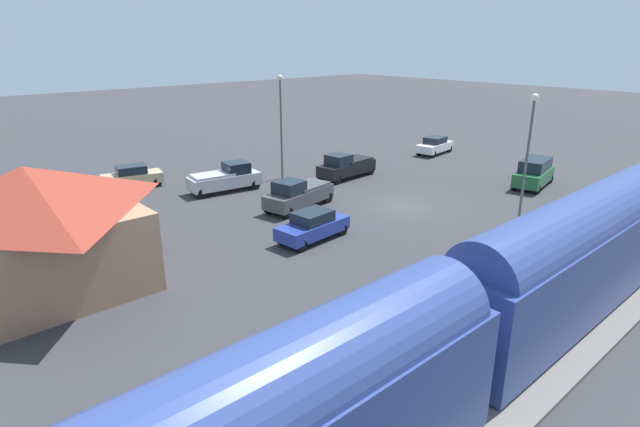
{
  "coord_description": "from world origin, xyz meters",
  "views": [
    {
      "loc": [
        -21.26,
        26.96,
        11.06
      ],
      "look_at": [
        0.53,
        7.31,
        1.0
      ],
      "focal_mm": 28.69,
      "sensor_mm": 36.0,
      "label": 1
    }
  ],
  "objects_px": {
    "sedan_white": "(435,145)",
    "light_pole_near_platform": "(529,145)",
    "pedestrian_waiting_far": "(611,198)",
    "pickup_silver": "(226,178)",
    "suv_green": "(534,172)",
    "pedestrian_on_platform": "(541,228)",
    "station_building": "(33,224)",
    "pickup_charcoal": "(298,194)",
    "light_pole_lot_center": "(281,115)",
    "sedan_blue": "(313,226)",
    "pickup_black": "(346,166)",
    "sedan_tan": "(132,176)"
  },
  "relations": [
    {
      "from": "pedestrian_on_platform",
      "to": "suv_green",
      "type": "distance_m",
      "value": 13.58
    },
    {
      "from": "pedestrian_on_platform",
      "to": "pickup_silver",
      "type": "relative_size",
      "value": 0.3
    },
    {
      "from": "suv_green",
      "to": "light_pole_near_platform",
      "type": "bearing_deg",
      "value": 111.55
    },
    {
      "from": "sedan_blue",
      "to": "light_pole_lot_center",
      "type": "distance_m",
      "value": 14.72
    },
    {
      "from": "suv_green",
      "to": "pickup_black",
      "type": "height_order",
      "value": "suv_green"
    },
    {
      "from": "station_building",
      "to": "pickup_charcoal",
      "type": "height_order",
      "value": "station_building"
    },
    {
      "from": "station_building",
      "to": "pedestrian_waiting_far",
      "type": "relative_size",
      "value": 5.89
    },
    {
      "from": "sedan_tan",
      "to": "pickup_charcoal",
      "type": "distance_m",
      "value": 14.23
    },
    {
      "from": "sedan_white",
      "to": "sedan_tan",
      "type": "bearing_deg",
      "value": 72.95
    },
    {
      "from": "station_building",
      "to": "light_pole_near_platform",
      "type": "xyz_separation_m",
      "value": [
        -11.2,
        -24.51,
        2.08
      ]
    },
    {
      "from": "suv_green",
      "to": "pickup_silver",
      "type": "distance_m",
      "value": 23.97
    },
    {
      "from": "pickup_charcoal",
      "to": "sedan_white",
      "type": "relative_size",
      "value": 1.21
    },
    {
      "from": "sedan_tan",
      "to": "pickup_silver",
      "type": "bearing_deg",
      "value": -140.3
    },
    {
      "from": "station_building",
      "to": "light_pole_lot_center",
      "type": "height_order",
      "value": "light_pole_lot_center"
    },
    {
      "from": "pickup_charcoal",
      "to": "sedan_blue",
      "type": "height_order",
      "value": "pickup_charcoal"
    },
    {
      "from": "sedan_tan",
      "to": "sedan_blue",
      "type": "relative_size",
      "value": 1.03
    },
    {
      "from": "sedan_blue",
      "to": "pickup_silver",
      "type": "bearing_deg",
      "value": -8.09
    },
    {
      "from": "pedestrian_waiting_far",
      "to": "pickup_charcoal",
      "type": "height_order",
      "value": "pickup_charcoal"
    },
    {
      "from": "station_building",
      "to": "light_pole_near_platform",
      "type": "relative_size",
      "value": 1.25
    },
    {
      "from": "pickup_silver",
      "to": "sedan_blue",
      "type": "relative_size",
      "value": 1.21
    },
    {
      "from": "station_building",
      "to": "sedan_white",
      "type": "distance_m",
      "value": 38.11
    },
    {
      "from": "light_pole_near_platform",
      "to": "light_pole_lot_center",
      "type": "bearing_deg",
      "value": 12.34
    },
    {
      "from": "pedestrian_on_platform",
      "to": "station_building",
      "type": "bearing_deg",
      "value": 56.97
    },
    {
      "from": "pedestrian_on_platform",
      "to": "pedestrian_waiting_far",
      "type": "xyz_separation_m",
      "value": [
        -0.44,
        -8.79,
        0.0
      ]
    },
    {
      "from": "light_pole_near_platform",
      "to": "light_pole_lot_center",
      "type": "xyz_separation_m",
      "value": [
        18.77,
        4.11,
        0.18
      ]
    },
    {
      "from": "sedan_tan",
      "to": "light_pole_lot_center",
      "type": "relative_size",
      "value": 0.57
    },
    {
      "from": "light_pole_lot_center",
      "to": "sedan_blue",
      "type": "bearing_deg",
      "value": 149.11
    },
    {
      "from": "sedan_blue",
      "to": "pedestrian_waiting_far",
      "type": "bearing_deg",
      "value": -120.07
    },
    {
      "from": "pedestrian_waiting_far",
      "to": "light_pole_near_platform",
      "type": "relative_size",
      "value": 0.21
    },
    {
      "from": "pedestrian_waiting_far",
      "to": "sedan_white",
      "type": "bearing_deg",
      "value": -21.31
    },
    {
      "from": "sedan_white",
      "to": "light_pole_lot_center",
      "type": "relative_size",
      "value": 0.56
    },
    {
      "from": "pedestrian_on_platform",
      "to": "pickup_black",
      "type": "distance_m",
      "value": 18.3
    },
    {
      "from": "sedan_tan",
      "to": "sedan_white",
      "type": "distance_m",
      "value": 29.01
    },
    {
      "from": "pickup_black",
      "to": "light_pole_lot_center",
      "type": "relative_size",
      "value": 0.66
    },
    {
      "from": "pickup_charcoal",
      "to": "light_pole_near_platform",
      "type": "height_order",
      "value": "light_pole_near_platform"
    },
    {
      "from": "station_building",
      "to": "sedan_white",
      "type": "relative_size",
      "value": 2.14
    },
    {
      "from": "pickup_silver",
      "to": "suv_green",
      "type": "bearing_deg",
      "value": -129.07
    },
    {
      "from": "sedan_white",
      "to": "light_pole_near_platform",
      "type": "xyz_separation_m",
      "value": [
        -16.01,
        13.24,
        4.17
      ]
    },
    {
      "from": "pedestrian_on_platform",
      "to": "sedan_blue",
      "type": "bearing_deg",
      "value": 41.25
    },
    {
      "from": "station_building",
      "to": "pickup_black",
      "type": "bearing_deg",
      "value": -80.46
    },
    {
      "from": "sedan_white",
      "to": "pickup_silver",
      "type": "bearing_deg",
      "value": 83.39
    },
    {
      "from": "pickup_silver",
      "to": "pickup_black",
      "type": "bearing_deg",
      "value": -109.39
    },
    {
      "from": "pedestrian_on_platform",
      "to": "light_pole_lot_center",
      "type": "height_order",
      "value": "light_pole_lot_center"
    },
    {
      "from": "pedestrian_on_platform",
      "to": "suv_green",
      "type": "xyz_separation_m",
      "value": [
        6.31,
        -12.02,
        -0.13
      ]
    },
    {
      "from": "light_pole_near_platform",
      "to": "station_building",
      "type": "bearing_deg",
      "value": 65.44
    },
    {
      "from": "station_building",
      "to": "sedan_blue",
      "type": "xyz_separation_m",
      "value": [
        -4.5,
        -13.18,
        -2.08
      ]
    },
    {
      "from": "pedestrian_waiting_far",
      "to": "pickup_charcoal",
      "type": "distance_m",
      "value": 20.46
    },
    {
      "from": "sedan_blue",
      "to": "pickup_black",
      "type": "bearing_deg",
      "value": -52.54
    },
    {
      "from": "light_pole_near_platform",
      "to": "sedan_tan",
      "type": "bearing_deg",
      "value": 30.59
    },
    {
      "from": "pedestrian_waiting_far",
      "to": "sedan_white",
      "type": "height_order",
      "value": "pedestrian_waiting_far"
    }
  ]
}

